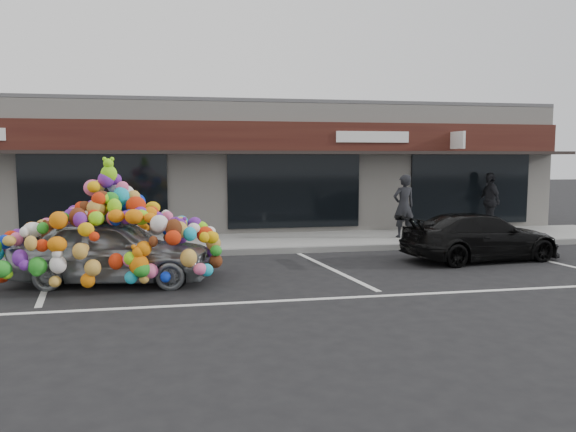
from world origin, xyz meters
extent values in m
plane|color=black|center=(0.00, 0.00, 0.00)|extent=(90.00, 90.00, 0.00)
cube|color=beige|center=(0.00, 8.50, 2.10)|extent=(24.00, 6.00, 4.20)
cube|color=#59595B|center=(0.00, 8.50, 4.25)|extent=(24.00, 6.00, 0.12)
cube|color=black|center=(0.00, 5.42, 3.15)|extent=(24.00, 0.18, 0.90)
cube|color=black|center=(0.00, 4.90, 2.65)|extent=(24.00, 1.20, 0.10)
cube|color=white|center=(8.20, 4.95, 3.05)|extent=(0.08, 0.95, 0.55)
cube|color=white|center=(5.50, 5.30, 3.15)|extent=(2.40, 0.04, 0.35)
cube|color=black|center=(-3.00, 5.47, 1.45)|extent=(4.20, 0.12, 2.30)
cube|color=black|center=(3.00, 5.47, 1.45)|extent=(4.20, 0.12, 2.30)
cube|color=black|center=(9.00, 5.47, 1.45)|extent=(4.20, 0.12, 2.30)
cube|color=gray|center=(0.00, 4.00, 0.07)|extent=(26.00, 3.00, 0.15)
cube|color=slate|center=(0.00, 2.50, 0.07)|extent=(26.00, 0.18, 0.16)
cube|color=silver|center=(-3.20, 0.20, 0.00)|extent=(0.73, 4.37, 0.01)
cube|color=silver|center=(2.80, 0.20, 0.00)|extent=(0.73, 4.37, 0.01)
cube|color=silver|center=(8.20, 0.20, 0.00)|extent=(0.73, 4.37, 0.01)
cube|color=silver|center=(2.00, -2.30, 0.00)|extent=(14.00, 0.12, 0.01)
imported|color=gray|center=(-1.86, -0.25, 0.66)|extent=(2.15, 4.07, 1.32)
ellipsoid|color=red|center=(-1.86, -0.25, 1.81)|extent=(1.41, 1.79, 0.99)
sphere|color=#FFAE1C|center=(-0.51, -0.40, 0.97)|extent=(0.34, 0.34, 0.34)
sphere|color=#0426D7|center=(-1.26, -1.11, 0.55)|extent=(0.36, 0.36, 0.36)
sphere|color=green|center=(-2.66, 0.60, 0.60)|extent=(0.30, 0.30, 0.30)
sphere|color=#FF6980|center=(-1.86, -0.25, 2.26)|extent=(0.32, 0.32, 0.32)
sphere|color=#F65D00|center=(-3.02, -0.15, 0.98)|extent=(0.30, 0.30, 0.30)
imported|color=black|center=(6.67, 0.67, 0.58)|extent=(2.04, 4.12, 1.15)
imported|color=#24252A|center=(5.93, 3.73, 1.08)|extent=(0.73, 0.53, 1.86)
imported|color=#27242A|center=(9.39, 4.91, 1.08)|extent=(1.10, 0.47, 1.86)
camera|label=1|loc=(-0.51, -11.77, 2.51)|focal=35.00mm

